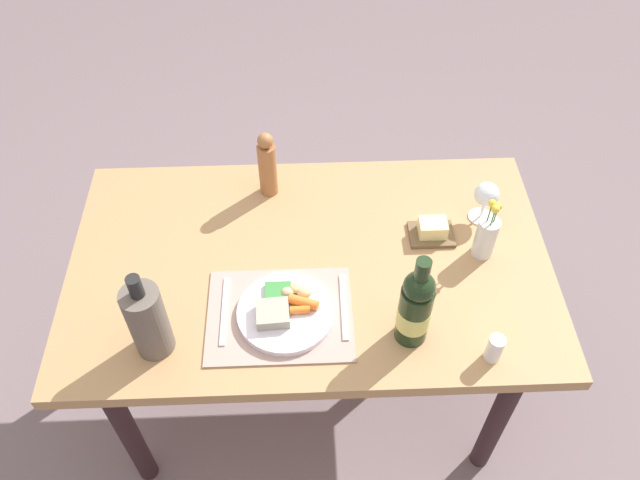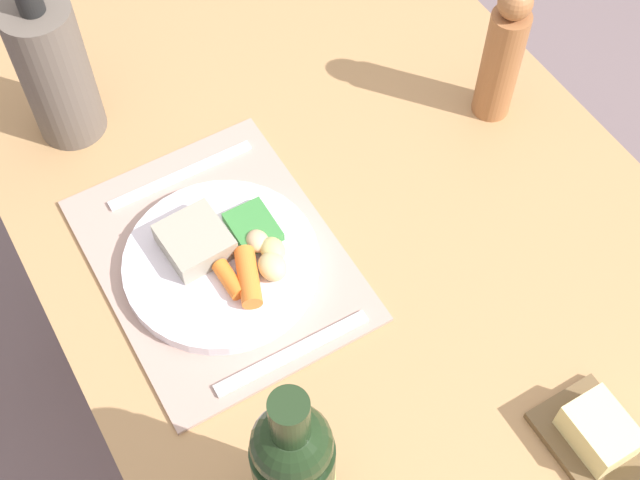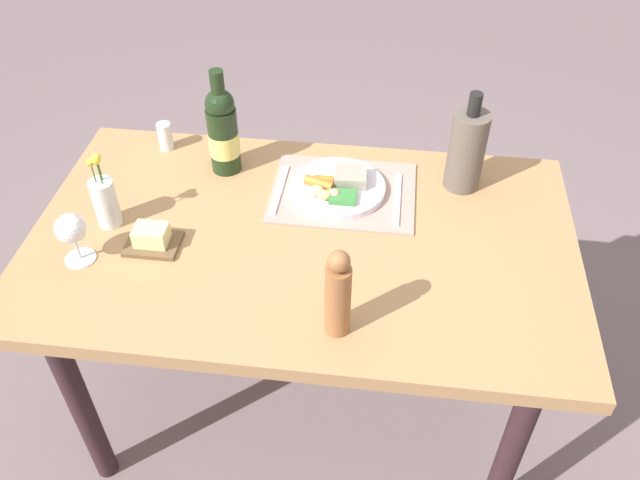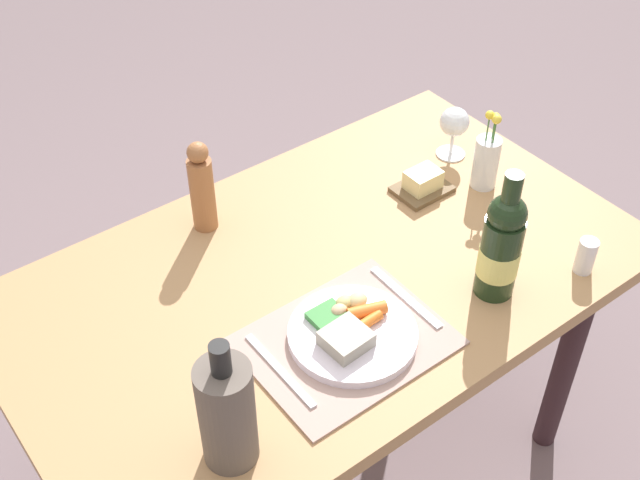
{
  "view_description": "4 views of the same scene",
  "coord_description": "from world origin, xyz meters",
  "px_view_note": "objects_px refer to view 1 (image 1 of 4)",
  "views": [
    {
      "loc": [
        -0.02,
        -1.13,
        2.16
      ],
      "look_at": [
        0.03,
        -0.01,
        0.86
      ],
      "focal_mm": 35.71,
      "sensor_mm": 36.0,
      "label": 1
    },
    {
      "loc": [
        0.5,
        -0.37,
        1.73
      ],
      "look_at": [
        0.01,
        -0.08,
        0.85
      ],
      "focal_mm": 48.91,
      "sensor_mm": 36.0,
      "label": 2
    },
    {
      "loc": [
        -0.2,
        1.2,
        1.86
      ],
      "look_at": [
        -0.05,
        0.06,
        0.8
      ],
      "focal_mm": 36.93,
      "sensor_mm": 36.0,
      "label": 3
    },
    {
      "loc": [
        -0.77,
        -1.01,
        1.98
      ],
      "look_at": [
        0.03,
        0.05,
        0.8
      ],
      "focal_mm": 46.44,
      "sensor_mm": 36.0,
      "label": 4
    }
  ],
  "objects_px": {
    "wine_bottle": "(415,307)",
    "pepper_mill": "(267,165)",
    "salt_shaker": "(495,349)",
    "wine_glass": "(486,196)",
    "dining_table": "(310,281)",
    "cooler_bottle": "(148,320)",
    "fork": "(225,311)",
    "knife": "(344,307)",
    "butter_dish": "(432,230)",
    "dinner_plate": "(285,310)",
    "flower_vase": "(486,236)"
  },
  "relations": [
    {
      "from": "knife",
      "to": "salt_shaker",
      "type": "xyz_separation_m",
      "value": [
        0.36,
        -0.16,
        0.03
      ]
    },
    {
      "from": "fork",
      "to": "flower_vase",
      "type": "relative_size",
      "value": 1.03
    },
    {
      "from": "dinner_plate",
      "to": "salt_shaker",
      "type": "xyz_separation_m",
      "value": [
        0.52,
        -0.15,
        0.02
      ]
    },
    {
      "from": "fork",
      "to": "cooler_bottle",
      "type": "relative_size",
      "value": 0.77
    },
    {
      "from": "salt_shaker",
      "to": "pepper_mill",
      "type": "distance_m",
      "value": 0.84
    },
    {
      "from": "fork",
      "to": "dinner_plate",
      "type": "bearing_deg",
      "value": -5.19
    },
    {
      "from": "fork",
      "to": "butter_dish",
      "type": "height_order",
      "value": "butter_dish"
    },
    {
      "from": "knife",
      "to": "salt_shaker",
      "type": "relative_size",
      "value": 2.55
    },
    {
      "from": "flower_vase",
      "to": "butter_dish",
      "type": "relative_size",
      "value": 1.61
    },
    {
      "from": "cooler_bottle",
      "to": "fork",
      "type": "bearing_deg",
      "value": 29.28
    },
    {
      "from": "fork",
      "to": "wine_glass",
      "type": "bearing_deg",
      "value": 22.96
    },
    {
      "from": "pepper_mill",
      "to": "butter_dish",
      "type": "xyz_separation_m",
      "value": [
        0.48,
        -0.2,
        -0.09
      ]
    },
    {
      "from": "fork",
      "to": "pepper_mill",
      "type": "bearing_deg",
      "value": 76.1
    },
    {
      "from": "wine_bottle",
      "to": "pepper_mill",
      "type": "bearing_deg",
      "value": 124.4
    },
    {
      "from": "dinner_plate",
      "to": "knife",
      "type": "bearing_deg",
      "value": 5.64
    },
    {
      "from": "cooler_bottle",
      "to": "butter_dish",
      "type": "distance_m",
      "value": 0.83
    },
    {
      "from": "flower_vase",
      "to": "knife",
      "type": "bearing_deg",
      "value": -156.38
    },
    {
      "from": "salt_shaker",
      "to": "wine_glass",
      "type": "bearing_deg",
      "value": 81.62
    },
    {
      "from": "wine_bottle",
      "to": "cooler_bottle",
      "type": "distance_m",
      "value": 0.65
    },
    {
      "from": "cooler_bottle",
      "to": "pepper_mill",
      "type": "height_order",
      "value": "cooler_bottle"
    },
    {
      "from": "salt_shaker",
      "to": "wine_bottle",
      "type": "relative_size",
      "value": 0.27
    },
    {
      "from": "wine_glass",
      "to": "cooler_bottle",
      "type": "bearing_deg",
      "value": -155.94
    },
    {
      "from": "butter_dish",
      "to": "pepper_mill",
      "type": "bearing_deg",
      "value": 156.76
    },
    {
      "from": "dinner_plate",
      "to": "butter_dish",
      "type": "bearing_deg",
      "value": 31.49
    },
    {
      "from": "wine_bottle",
      "to": "knife",
      "type": "bearing_deg",
      "value": 151.94
    },
    {
      "from": "flower_vase",
      "to": "wine_glass",
      "type": "xyz_separation_m",
      "value": [
        0.03,
        0.14,
        0.02
      ]
    },
    {
      "from": "knife",
      "to": "flower_vase",
      "type": "bearing_deg",
      "value": 24.49
    },
    {
      "from": "knife",
      "to": "butter_dish",
      "type": "bearing_deg",
      "value": 43.08
    },
    {
      "from": "butter_dish",
      "to": "knife",
      "type": "bearing_deg",
      "value": -137.79
    },
    {
      "from": "salt_shaker",
      "to": "butter_dish",
      "type": "bearing_deg",
      "value": 102.32
    },
    {
      "from": "dining_table",
      "to": "cooler_bottle",
      "type": "distance_m",
      "value": 0.52
    },
    {
      "from": "knife",
      "to": "wine_glass",
      "type": "height_order",
      "value": "wine_glass"
    },
    {
      "from": "wine_bottle",
      "to": "wine_glass",
      "type": "distance_m",
      "value": 0.48
    },
    {
      "from": "fork",
      "to": "cooler_bottle",
      "type": "distance_m",
      "value": 0.22
    },
    {
      "from": "dinner_plate",
      "to": "wine_bottle",
      "type": "relative_size",
      "value": 0.85
    },
    {
      "from": "salt_shaker",
      "to": "wine_bottle",
      "type": "height_order",
      "value": "wine_bottle"
    },
    {
      "from": "salt_shaker",
      "to": "wine_glass",
      "type": "relative_size",
      "value": 0.61
    },
    {
      "from": "knife",
      "to": "cooler_bottle",
      "type": "distance_m",
      "value": 0.5
    },
    {
      "from": "wine_bottle",
      "to": "butter_dish",
      "type": "bearing_deg",
      "value": 72.32
    },
    {
      "from": "cooler_bottle",
      "to": "dinner_plate",
      "type": "bearing_deg",
      "value": 13.53
    },
    {
      "from": "wine_bottle",
      "to": "flower_vase",
      "type": "bearing_deg",
      "value": 47.82
    },
    {
      "from": "dinner_plate",
      "to": "cooler_bottle",
      "type": "xyz_separation_m",
      "value": [
        -0.33,
        -0.08,
        0.09
      ]
    },
    {
      "from": "knife",
      "to": "pepper_mill",
      "type": "height_order",
      "value": "pepper_mill"
    },
    {
      "from": "dining_table",
      "to": "salt_shaker",
      "type": "bearing_deg",
      "value": -36.29
    },
    {
      "from": "dinner_plate",
      "to": "salt_shaker",
      "type": "height_order",
      "value": "salt_shaker"
    },
    {
      "from": "knife",
      "to": "cooler_bottle",
      "type": "xyz_separation_m",
      "value": [
        -0.48,
        -0.09,
        0.11
      ]
    },
    {
      "from": "dining_table",
      "to": "wine_glass",
      "type": "height_order",
      "value": "wine_glass"
    },
    {
      "from": "pepper_mill",
      "to": "butter_dish",
      "type": "distance_m",
      "value": 0.52
    },
    {
      "from": "dining_table",
      "to": "wine_bottle",
      "type": "relative_size",
      "value": 4.52
    },
    {
      "from": "cooler_bottle",
      "to": "wine_glass",
      "type": "xyz_separation_m",
      "value": [
        0.92,
        0.41,
        -0.02
      ]
    }
  ]
}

